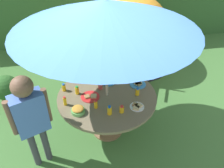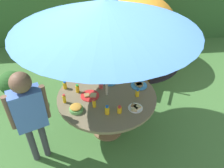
# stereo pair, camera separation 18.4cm
# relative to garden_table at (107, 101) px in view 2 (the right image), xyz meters

# --- Properties ---
(ground_plane) EXTENTS (10.00, 10.00, 0.02)m
(ground_plane) POSITION_rel_garden_table_xyz_m (0.00, 0.00, -0.62)
(ground_plane) COLOR #3D6B33
(garden_table) EXTENTS (1.39, 1.39, 0.73)m
(garden_table) POSITION_rel_garden_table_xyz_m (0.00, 0.00, 0.00)
(garden_table) COLOR brown
(garden_table) RESTS_ON ground_plane
(patio_umbrella) EXTENTS (2.16, 2.16, 2.04)m
(patio_umbrella) POSITION_rel_garden_table_xyz_m (0.00, 0.00, 1.26)
(patio_umbrella) COLOR #B7AD8C
(patio_umbrella) RESTS_ON ground_plane
(wooden_chair) EXTENTS (0.67, 0.63, 1.01)m
(wooden_chair) POSITION_rel_garden_table_xyz_m (0.55, 1.13, -0.05)
(wooden_chair) COLOR brown
(wooden_chair) RESTS_ON ground_plane
(dome_tent) EXTENTS (2.29, 2.29, 1.51)m
(dome_tent) POSITION_rel_garden_table_xyz_m (0.89, 2.11, 0.14)
(dome_tent) COLOR orange
(dome_tent) RESTS_ON ground_plane
(potted_plant) EXTENTS (0.43, 0.43, 0.63)m
(potted_plant) POSITION_rel_garden_table_xyz_m (-1.60, 0.87, -0.25)
(potted_plant) COLOR brown
(potted_plant) RESTS_ON ground_plane
(child_in_grey_shirt) EXTENTS (0.19, 0.38, 1.11)m
(child_in_grey_shirt) POSITION_rel_garden_table_xyz_m (-0.05, 1.06, 0.10)
(child_in_grey_shirt) COLOR #3F3F47
(child_in_grey_shirt) RESTS_ON ground_plane
(child_in_blue_shirt) EXTENTS (0.45, 0.33, 1.42)m
(child_in_blue_shirt) POSITION_rel_garden_table_xyz_m (-0.97, -0.39, 0.29)
(child_in_blue_shirt) COLOR #3F3F47
(child_in_blue_shirt) RESTS_ON ground_plane
(snack_bowl) EXTENTS (0.18, 0.18, 0.09)m
(snack_bowl) POSITION_rel_garden_table_xyz_m (-0.42, -0.29, 0.16)
(snack_bowl) COLOR #66B259
(snack_bowl) RESTS_ON garden_table
(plate_center_back) EXTENTS (0.19, 0.19, 0.03)m
(plate_center_back) POSITION_rel_garden_table_xyz_m (0.35, -0.32, 0.13)
(plate_center_back) COLOR white
(plate_center_back) RESTS_ON garden_table
(plate_back_edge) EXTENTS (0.24, 0.24, 0.03)m
(plate_back_edge) POSITION_rel_garden_table_xyz_m (0.49, 0.16, 0.13)
(plate_back_edge) COLOR #338CD8
(plate_back_edge) RESTS_ON garden_table
(plate_front_edge) EXTENTS (0.26, 0.26, 0.03)m
(plate_front_edge) POSITION_rel_garden_table_xyz_m (-0.24, -0.01, 0.13)
(plate_front_edge) COLOR red
(plate_front_edge) RESTS_ON garden_table
(plate_near_left) EXTENTS (0.19, 0.19, 0.03)m
(plate_near_left) POSITION_rel_garden_table_xyz_m (0.07, 0.28, 0.13)
(plate_near_left) COLOR #338CD8
(plate_near_left) RESTS_ON garden_table
(juice_bottle_near_right) EXTENTS (0.06, 0.06, 0.11)m
(juice_bottle_near_right) POSITION_rel_garden_table_xyz_m (0.42, -0.07, 0.17)
(juice_bottle_near_right) COLOR yellow
(juice_bottle_near_right) RESTS_ON garden_table
(juice_bottle_far_left) EXTENTS (0.05, 0.05, 0.13)m
(juice_bottle_far_left) POSITION_rel_garden_table_xyz_m (-0.41, 0.10, 0.18)
(juice_bottle_far_left) COLOR yellow
(juice_bottle_far_left) RESTS_ON garden_table
(juice_bottle_far_right) EXTENTS (0.06, 0.06, 0.13)m
(juice_bottle_far_right) POSITION_rel_garden_table_xyz_m (-0.03, -0.38, 0.18)
(juice_bottle_far_right) COLOR yellow
(juice_bottle_far_right) RESTS_ON garden_table
(juice_bottle_center_front) EXTENTS (0.04, 0.04, 0.13)m
(juice_bottle_center_front) POSITION_rel_garden_table_xyz_m (-0.58, -0.11, 0.18)
(juice_bottle_center_front) COLOR yellow
(juice_bottle_center_front) RESTS_ON garden_table
(juice_bottle_mid_left) EXTENTS (0.06, 0.06, 0.10)m
(juice_bottle_mid_left) POSITION_rel_garden_table_xyz_m (0.13, -0.38, 0.17)
(juice_bottle_mid_left) COLOR yellow
(juice_bottle_mid_left) RESTS_ON garden_table
(juice_bottle_mid_right) EXTENTS (0.05, 0.05, 0.12)m
(juice_bottle_mid_right) POSITION_rel_garden_table_xyz_m (-0.59, 0.21, 0.18)
(juice_bottle_mid_right) COLOR yellow
(juice_bottle_mid_right) RESTS_ON garden_table
(juice_bottle_spot_a) EXTENTS (0.05, 0.05, 0.12)m
(juice_bottle_spot_a) POSITION_rel_garden_table_xyz_m (-0.18, -0.23, 0.18)
(juice_bottle_spot_a) COLOR yellow
(juice_bottle_spot_a) RESTS_ON garden_table
(cup_near) EXTENTS (0.06, 0.06, 0.06)m
(cup_near) POSITION_rel_garden_table_xyz_m (-0.07, 0.16, 0.15)
(cup_near) COLOR #E04C47
(cup_near) RESTS_ON garden_table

